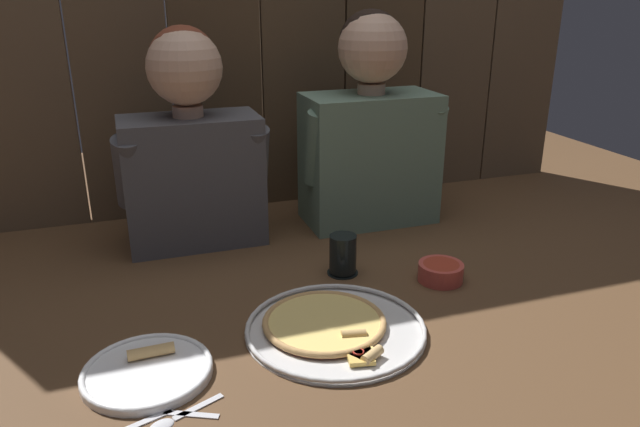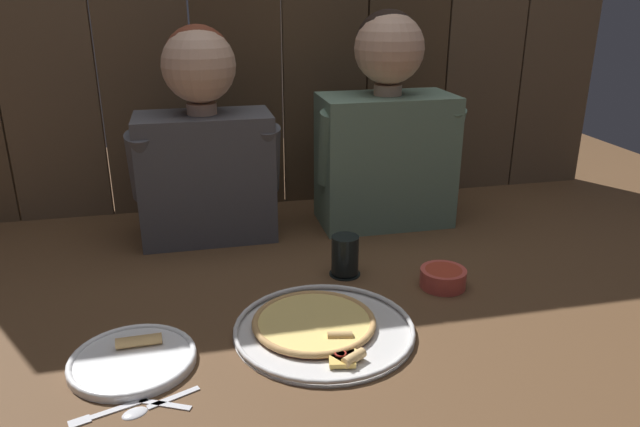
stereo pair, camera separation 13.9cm
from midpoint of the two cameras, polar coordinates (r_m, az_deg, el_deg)
name	(u,v)px [view 1 (the left image)]	position (r m, az deg, el deg)	size (l,w,h in m)	color
ground_plane	(341,300)	(1.38, -0.85, -8.38)	(3.20, 3.20, 0.00)	brown
pizza_tray	(332,326)	(1.26, -2.07, -10.80)	(0.38, 0.38, 0.03)	silver
dinner_plate	(147,370)	(1.20, -19.47, -14.04)	(0.24, 0.24, 0.03)	white
drinking_glass	(343,255)	(1.48, -0.48, -4.04)	(0.08, 0.08, 0.10)	black
dipping_bowl	(441,271)	(1.48, 8.83, -5.52)	(0.11, 0.11, 0.04)	#CC4C42
table_fork	(130,427)	(1.09, -21.41, -18.61)	(0.13, 0.06, 0.01)	silver
table_knife	(173,413)	(1.10, -17.58, -17.80)	(0.15, 0.08, 0.01)	silver
table_spoon	(174,418)	(1.09, -17.57, -18.24)	(0.14, 0.07, 0.01)	silver
diner_left	(190,144)	(1.66, -14.64, 6.41)	(0.40, 0.21, 0.59)	#4C4C51
diner_right	(370,127)	(1.77, 2.57, 8.24)	(0.42, 0.21, 0.62)	slate
wooden_backdrop_wall	(259,6)	(1.90, -8.07, 19.07)	(2.19, 0.03, 1.25)	brown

